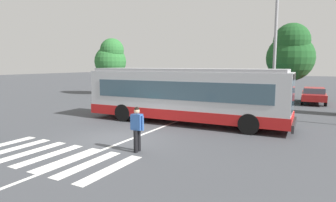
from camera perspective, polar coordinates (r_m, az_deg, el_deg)
name	(u,v)px	position (r m, az deg, el deg)	size (l,w,h in m)	color
ground_plane	(120,139)	(13.11, -9.47, -7.37)	(160.00, 160.00, 0.00)	#424449
city_transit_bus	(185,95)	(16.15, 3.34, 1.21)	(11.50, 3.01, 3.06)	black
pedestrian_crossing_street	(137,127)	(10.91, -6.15, -5.08)	(0.58, 0.38, 1.72)	black
parked_car_silver	(170,89)	(30.02, 0.43, 2.46)	(1.91, 4.52, 1.35)	black
parked_car_black	(196,89)	(29.42, 5.54, 2.32)	(1.89, 4.51, 1.35)	black
parked_car_champagne	(223,90)	(28.45, 10.78, 2.06)	(2.00, 4.56, 1.35)	black
parked_car_blue	(252,92)	(27.80, 16.24, 1.78)	(1.97, 4.55, 1.35)	black
parked_car_teal	(280,93)	(27.01, 21.30, 1.42)	(2.05, 4.59, 1.35)	black
parked_car_red	(314,94)	(27.16, 26.89, 1.16)	(2.05, 4.59, 1.35)	black
twin_arm_street_lamp	(276,19)	(20.80, 20.66, 14.88)	(4.96, 0.32, 10.19)	#939399
background_tree_left	(111,58)	(31.97, -11.24, 8.29)	(3.39, 3.39, 6.05)	brown
background_tree_right	(291,53)	(28.06, 23.11, 8.72)	(4.15, 4.15, 6.87)	brown
crosswalk_painted_stripes	(49,155)	(11.50, -22.48, -9.91)	(6.20, 2.89, 0.01)	silver
lane_center_line	(152,131)	(14.45, -3.14, -5.89)	(0.16, 24.00, 0.01)	silver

